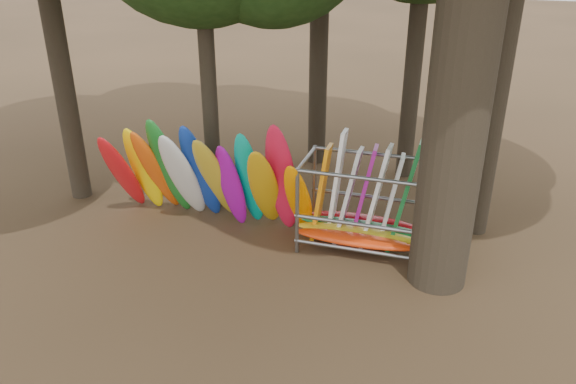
% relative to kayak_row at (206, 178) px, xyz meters
% --- Properties ---
extents(ground, '(120.00, 120.00, 0.00)m').
position_rel_kayak_row_xyz_m(ground, '(1.56, -1.84, -1.33)').
color(ground, '#47331E').
rests_on(ground, ground).
extents(kayak_row, '(5.28, 2.06, 3.17)m').
position_rel_kayak_row_xyz_m(kayak_row, '(0.00, 0.00, 0.00)').
color(kayak_row, red).
rests_on(kayak_row, ground).
extents(storage_rack, '(2.99, 1.53, 2.72)m').
position_rel_kayak_row_xyz_m(storage_rack, '(3.82, 0.19, -0.34)').
color(storage_rack, slate).
rests_on(storage_rack, ground).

